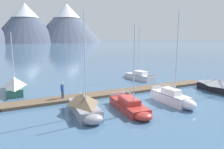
# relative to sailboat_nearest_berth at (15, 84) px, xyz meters

# --- Properties ---
(ground_plane) EXTENTS (700.00, 700.00, 0.00)m
(ground_plane) POSITION_rel_sailboat_nearest_berth_xyz_m (11.23, -10.81, -0.92)
(ground_plane) COLOR #426689
(mountain_shoulder_ridge) EXTENTS (73.05, 73.05, 41.13)m
(mountain_shoulder_ridge) POSITION_rel_sailboat_nearest_berth_xyz_m (29.39, 221.62, 20.31)
(mountain_shoulder_ridge) COLOR #4C566B
(mountain_shoulder_ridge) RESTS_ON ground
(mountain_east_summit) EXTENTS (78.87, 78.87, 43.23)m
(mountain_east_summit) POSITION_rel_sailboat_nearest_berth_xyz_m (73.47, 219.84, 21.42)
(mountain_east_summit) COLOR slate
(mountain_east_summit) RESTS_ON ground
(dock) EXTENTS (26.38, 2.82, 0.30)m
(dock) POSITION_rel_sailboat_nearest_berth_xyz_m (11.23, -6.81, -0.77)
(dock) COLOR brown
(dock) RESTS_ON ground
(sailboat_nearest_berth) EXTENTS (2.43, 7.66, 7.38)m
(sailboat_nearest_berth) POSITION_rel_sailboat_nearest_berth_xyz_m (0.00, 0.00, 0.00)
(sailboat_nearest_berth) COLOR #336B56
(sailboat_nearest_berth) RESTS_ON ground
(sailboat_second_berth) EXTENTS (2.54, 5.91, 8.89)m
(sailboat_second_berth) POSITION_rel_sailboat_nearest_berth_xyz_m (4.78, -11.67, -0.07)
(sailboat_second_berth) COLOR #93939E
(sailboat_second_berth) RESTS_ON ground
(sailboat_mid_dock_port) EXTENTS (2.50, 6.43, 7.82)m
(sailboat_mid_dock_port) POSITION_rel_sailboat_nearest_berth_xyz_m (8.82, -12.91, -0.43)
(sailboat_mid_dock_port) COLOR #B2332D
(sailboat_mid_dock_port) RESTS_ON ground
(sailboat_mid_dock_starboard) EXTENTS (1.61, 5.64, 9.21)m
(sailboat_mid_dock_starboard) POSITION_rel_sailboat_nearest_berth_xyz_m (13.86, -13.17, -0.27)
(sailboat_mid_dock_starboard) COLOR white
(sailboat_mid_dock_starboard) RESTS_ON ground
(sailboat_far_berth) EXTENTS (2.54, 6.39, 8.31)m
(sailboat_far_berth) POSITION_rel_sailboat_nearest_berth_xyz_m (18.37, -0.49, -0.38)
(sailboat_far_berth) COLOR silver
(sailboat_far_berth) RESTS_ON ground
(sailboat_outer_slip) EXTENTS (2.31, 7.27, 7.89)m
(sailboat_outer_slip) POSITION_rel_sailboat_nearest_berth_xyz_m (22.36, -12.55, -0.18)
(sailboat_outer_slip) COLOR black
(sailboat_outer_slip) RESTS_ON ground
(person_on_dock) EXTENTS (0.42, 0.46, 1.69)m
(person_on_dock) POSITION_rel_sailboat_nearest_berth_xyz_m (4.20, -6.69, 0.34)
(person_on_dock) COLOR #384256
(person_on_dock) RESTS_ON dock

